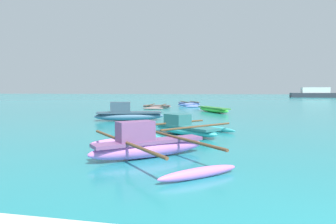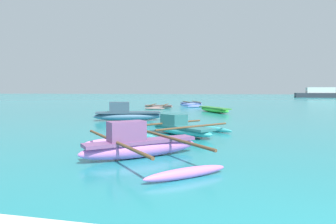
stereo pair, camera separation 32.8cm
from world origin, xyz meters
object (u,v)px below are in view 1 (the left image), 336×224
moored_boat_1 (157,106)px  moored_boat_3 (213,109)px  moored_boat_0 (148,146)px  distant_ferry (315,93)px  moored_boat_4 (183,128)px  moored_boat_5 (128,114)px  moored_boat_2 (189,104)px

moored_boat_1 → moored_boat_3: 6.52m
moored_boat_0 → distant_ferry: bearing=30.4°
moored_boat_3 → moored_boat_4: moored_boat_4 is taller
moored_boat_3 → distant_ferry: bearing=126.0°
moored_boat_4 → distant_ferry: size_ratio=0.39×
moored_boat_3 → moored_boat_5: moored_boat_5 is taller
moored_boat_5 → distant_ferry: 60.19m
moored_boat_3 → moored_boat_5: size_ratio=1.01×
moored_boat_3 → moored_boat_5: bearing=-62.5°
moored_boat_0 → moored_boat_5: size_ratio=1.15×
moored_boat_0 → moored_boat_1: 19.58m
moored_boat_0 → distant_ferry: 66.66m
moored_boat_1 → moored_boat_3: (5.18, -3.96, 0.04)m
moored_boat_2 → moored_boat_4: 18.83m
moored_boat_1 → moored_boat_5: (1.08, -10.95, 0.18)m
distant_ferry → moored_boat_2: bearing=-118.4°
moored_boat_4 → moored_boat_3: bearing=127.4°
moored_boat_1 → moored_boat_5: moored_boat_5 is taller
moored_boat_0 → moored_boat_3: bearing=45.2°
moored_boat_2 → distant_ferry: size_ratio=0.39×
moored_boat_2 → moored_boat_0: bearing=-105.7°
moored_boat_4 → moored_boat_0: bearing=-54.2°
moored_boat_1 → moored_boat_2: (2.42, 3.44, 0.07)m
moored_boat_5 → moored_boat_3: bearing=39.2°
moored_boat_2 → moored_boat_3: (2.75, -7.39, -0.03)m
moored_boat_4 → distant_ferry: (19.89, 59.72, 0.66)m
moored_boat_2 → moored_boat_4: size_ratio=1.01×
moored_boat_2 → distant_ferry: (22.17, 41.03, 0.67)m
moored_boat_3 → distant_ferry: size_ratio=0.37×
moored_boat_4 → moored_boat_2: bearing=136.8°
moored_boat_5 → distant_ferry: size_ratio=0.37×
moored_boat_1 → moored_boat_3: moored_boat_3 is taller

